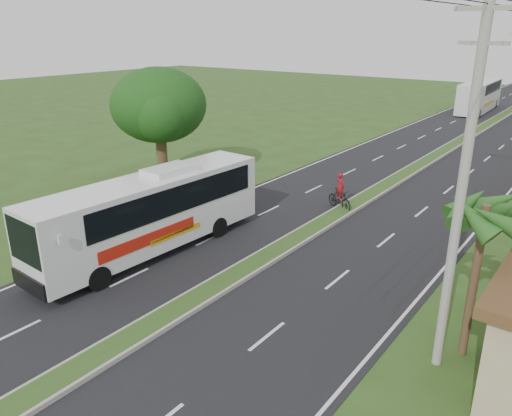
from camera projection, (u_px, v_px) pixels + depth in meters
The scene contains 11 objects.
ground at pixel (191, 304), 18.68m from camera, with size 180.00×180.00×0.00m, color #2C4419.
road_asphalt at pixel (396, 180), 33.77m from camera, with size 14.00×160.00×0.02m, color black.
median_strip at pixel (396, 179), 33.73m from camera, with size 1.20×160.00×0.18m.
lane_edge_left at pixel (311, 165), 37.53m from camera, with size 0.12×160.00×0.01m, color silver.
lane_edge_right at pixel (503, 200), 30.01m from camera, with size 0.12×160.00×0.01m, color silver.
palm_verge_a at pixel (485, 214), 14.28m from camera, with size 2.40×2.40×5.45m.
shade_tree at pixel (158, 108), 31.32m from camera, with size 6.30×6.00×7.54m.
utility_pole_a at pixel (462, 188), 13.49m from camera, with size 1.60×0.28×11.00m.
coach_bus_main at pixel (152, 209), 22.41m from camera, with size 2.95×11.84×3.80m.
coach_bus_far at pixel (480, 94), 61.14m from camera, with size 3.17×12.51×3.62m.
motorcyclist at pixel (340, 197), 28.23m from camera, with size 2.01×1.28×2.13m.
Camera 1 is at (11.70, -11.65, 9.75)m, focal length 35.00 mm.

